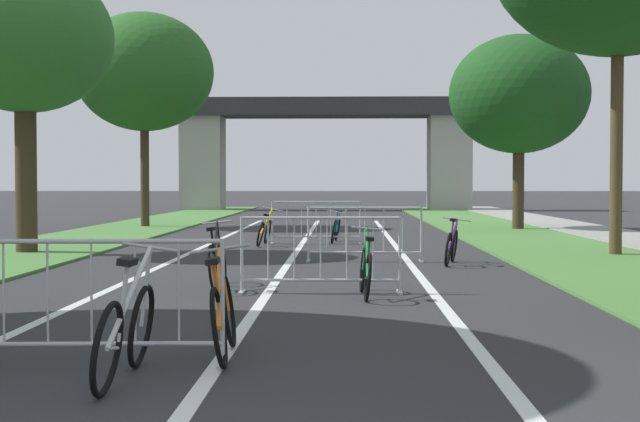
# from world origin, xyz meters

# --- Properties ---
(grass_verge_left) EXTENTS (3.32, 54.48, 0.05)m
(grass_verge_left) POSITION_xyz_m (-5.77, 22.29, 0.03)
(grass_verge_left) COLOR #477A38
(grass_verge_left) RESTS_ON ground
(grass_verge_right) EXTENTS (3.32, 54.48, 0.05)m
(grass_verge_right) POSITION_xyz_m (5.77, 22.29, 0.03)
(grass_verge_right) COLOR #477A38
(grass_verge_right) RESTS_ON ground
(sidewalk_path_right) EXTENTS (2.28, 54.48, 0.08)m
(sidewalk_path_right) POSITION_xyz_m (8.57, 22.29, 0.04)
(sidewalk_path_right) COLOR gray
(sidewalk_path_right) RESTS_ON ground
(lane_stripe_center) EXTENTS (0.14, 31.51, 0.01)m
(lane_stripe_center) POSITION_xyz_m (0.00, 15.76, 0.00)
(lane_stripe_center) COLOR silver
(lane_stripe_center) RESTS_ON ground
(lane_stripe_right_lane) EXTENTS (0.14, 31.51, 0.01)m
(lane_stripe_right_lane) POSITION_xyz_m (2.26, 15.76, 0.00)
(lane_stripe_right_lane) COLOR silver
(lane_stripe_right_lane) RESTS_ON ground
(lane_stripe_left_lane) EXTENTS (0.14, 31.51, 0.01)m
(lane_stripe_left_lane) POSITION_xyz_m (-2.26, 15.76, 0.00)
(lane_stripe_left_lane) COLOR silver
(lane_stripe_left_lane) RESTS_ON ground
(overpass_bridge) EXTENTS (19.80, 3.04, 6.03)m
(overpass_bridge) POSITION_xyz_m (0.00, 45.02, 4.09)
(overpass_bridge) COLOR #2D2D30
(overpass_bridge) RESTS_ON ground
(tree_left_maple_mid) EXTENTS (3.70, 3.70, 6.12)m
(tree_left_maple_mid) POSITION_xyz_m (-5.67, 15.16, 4.51)
(tree_left_maple_mid) COLOR #3D2D1E
(tree_left_maple_mid) RESTS_ON ground
(tree_left_oak_near) EXTENTS (4.63, 4.63, 7.16)m
(tree_left_oak_near) POSITION_xyz_m (-5.64, 26.14, 5.18)
(tree_left_oak_near) COLOR #3D2D1E
(tree_left_oak_near) RESTS_ON ground
(tree_right_pine_far) EXTENTS (4.38, 4.38, 6.15)m
(tree_right_pine_far) POSITION_xyz_m (6.53, 24.77, 4.27)
(tree_right_pine_far) COLOR #3D2D1E
(tree_right_pine_far) RESTS_ON ground
(crowd_barrier_nearest) EXTENTS (2.23, 0.56, 1.05)m
(crowd_barrier_nearest) POSITION_xyz_m (-1.03, 3.87, 0.52)
(crowd_barrier_nearest) COLOR #ADADB2
(crowd_barrier_nearest) RESTS_ON ground
(crowd_barrier_second) EXTENTS (2.22, 0.47, 1.05)m
(crowd_barrier_second) POSITION_xyz_m (0.72, 8.70, 0.52)
(crowd_barrier_second) COLOR #ADADB2
(crowd_barrier_second) RESTS_ON ground
(crowd_barrier_third) EXTENTS (2.22, 0.45, 1.05)m
(crowd_barrier_third) POSITION_xyz_m (1.43, 13.53, 0.52)
(crowd_barrier_third) COLOR #ADADB2
(crowd_barrier_third) RESTS_ON ground
(crowd_barrier_fourth) EXTENTS (2.22, 0.49, 1.05)m
(crowd_barrier_fourth) POSITION_xyz_m (0.35, 18.37, 0.52)
(crowd_barrier_fourth) COLOR #ADADB2
(crowd_barrier_fourth) RESTS_ON ground
(bicycle_silver_0) EXTENTS (0.45, 1.69, 1.04)m
(bicycle_silver_0) POSITION_xyz_m (-0.60, 3.29, 0.38)
(bicycle_silver_0) COLOR black
(bicycle_silver_0) RESTS_ON ground
(bicycle_purple_2) EXTENTS (0.66, 1.58, 0.86)m
(bicycle_purple_2) POSITION_xyz_m (3.02, 13.01, 0.35)
(bicycle_purple_2) COLOR black
(bicycle_purple_2) RESTS_ON ground
(bicycle_yellow_3) EXTENTS (0.56, 1.70, 0.93)m
(bicycle_yellow_3) POSITION_xyz_m (-0.87, 17.79, 0.34)
(bicycle_yellow_3) COLOR black
(bicycle_yellow_3) RESTS_ON ground
(bicycle_black_4) EXTENTS (0.44, 1.62, 0.96)m
(bicycle_black_4) POSITION_xyz_m (-0.77, 9.21, 0.38)
(bicycle_black_4) COLOR black
(bicycle_black_4) RESTS_ON ground
(bicycle_teal_5) EXTENTS (0.44, 1.70, 0.84)m
(bicycle_teal_5) POSITION_xyz_m (0.83, 18.92, 0.34)
(bicycle_teal_5) COLOR black
(bicycle_teal_5) RESTS_ON ground
(bicycle_green_6) EXTENTS (0.43, 1.61, 0.92)m
(bicycle_green_6) POSITION_xyz_m (1.33, 8.32, 0.36)
(bicycle_green_6) COLOR black
(bicycle_green_6) RESTS_ON ground
(bicycle_orange_7) EXTENTS (0.54, 1.63, 0.96)m
(bicycle_orange_7) POSITION_xyz_m (0.01, 4.23, 0.38)
(bicycle_orange_7) COLOR black
(bicycle_orange_7) RESTS_ON ground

